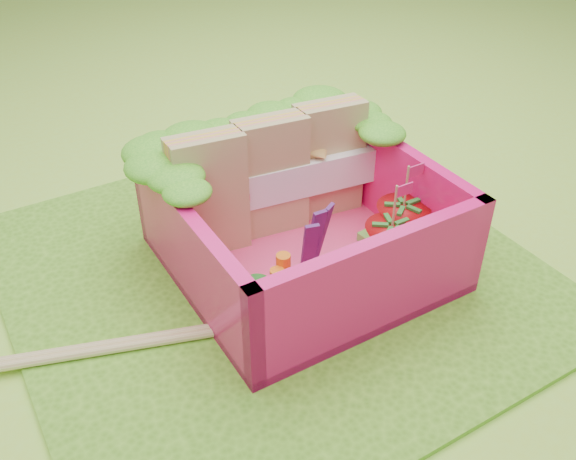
# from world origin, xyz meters

# --- Properties ---
(ground) EXTENTS (14.00, 14.00, 0.00)m
(ground) POSITION_xyz_m (0.00, 0.00, 0.00)
(ground) COLOR #ACDD3E
(ground) RESTS_ON ground
(placemat) EXTENTS (2.60, 2.60, 0.03)m
(placemat) POSITION_xyz_m (0.00, 0.00, 0.01)
(placemat) COLOR #559722
(placemat) RESTS_ON ground
(bento_floor) EXTENTS (1.30, 1.30, 0.05)m
(bento_floor) POSITION_xyz_m (0.17, -0.04, 0.06)
(bento_floor) COLOR #FC407B
(bento_floor) RESTS_ON placemat
(bento_box) EXTENTS (1.30, 1.30, 0.55)m
(bento_box) POSITION_xyz_m (0.17, -0.04, 0.31)
(bento_box) COLOR #F71471
(bento_box) RESTS_ON placemat
(lettuce_ruffle) EXTENTS (1.43, 0.77, 0.11)m
(lettuce_ruffle) POSITION_xyz_m (0.17, 0.42, 0.64)
(lettuce_ruffle) COLOR #25911A
(lettuce_ruffle) RESTS_ON bento_box
(sandwich_stack) EXTENTS (1.22, 0.32, 0.67)m
(sandwich_stack) POSITION_xyz_m (0.17, 0.28, 0.41)
(sandwich_stack) COLOR tan
(sandwich_stack) RESTS_ON bento_floor
(broccoli) EXTENTS (0.33, 0.33, 0.26)m
(broccoli) POSITION_xyz_m (-0.35, -0.38, 0.27)
(broccoli) COLOR #64AF54
(broccoli) RESTS_ON bento_floor
(carrot_sticks) EXTENTS (0.12, 0.11, 0.29)m
(carrot_sticks) POSITION_xyz_m (-0.13, -0.32, 0.22)
(carrot_sticks) COLOR orange
(carrot_sticks) RESTS_ON bento_floor
(purple_wedges) EXTENTS (0.21, 0.14, 0.38)m
(purple_wedges) POSITION_xyz_m (0.16, -0.18, 0.27)
(purple_wedges) COLOR #461A5B
(purple_wedges) RESTS_ON bento_floor
(strawberry_left) EXTENTS (0.27, 0.27, 0.51)m
(strawberry_left) POSITION_xyz_m (0.49, -0.37, 0.22)
(strawberry_left) COLOR red
(strawberry_left) RESTS_ON bento_floor
(strawberry_right) EXTENTS (0.28, 0.28, 0.52)m
(strawberry_right) POSITION_xyz_m (0.64, -0.27, 0.23)
(strawberry_right) COLOR red
(strawberry_right) RESTS_ON bento_floor
(snap_peas) EXTENTS (0.61, 0.52, 0.05)m
(snap_peas) POSITION_xyz_m (0.56, -0.27, 0.11)
(snap_peas) COLOR #55B93A
(snap_peas) RESTS_ON bento_floor
(chopsticks) EXTENTS (2.41, 0.82, 0.05)m
(chopsticks) POSITION_xyz_m (-0.88, -0.14, 0.05)
(chopsticks) COLOR tan
(chopsticks) RESTS_ON placemat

